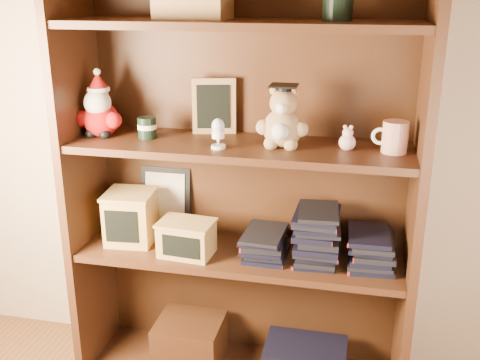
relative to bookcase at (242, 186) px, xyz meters
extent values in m
cube|color=tan|center=(-0.22, 0.14, 0.47)|extent=(3.00, 0.04, 2.50)
cube|color=#412312|center=(-0.58, -0.05, 0.02)|extent=(0.03, 0.35, 1.60)
cube|color=#412312|center=(0.59, -0.05, 0.02)|extent=(0.03, 0.35, 1.60)
cube|color=#3C2010|center=(0.00, 0.11, 0.02)|extent=(1.20, 0.02, 1.60)
cube|color=#412312|center=(0.00, -0.05, 0.56)|extent=(1.14, 0.33, 0.02)
cube|color=#3C2010|center=(-0.20, -0.05, -0.64)|extent=(0.25, 0.22, 0.18)
cylinder|color=black|center=(0.30, -0.05, 0.63)|extent=(0.09, 0.09, 0.11)
cube|color=#412312|center=(0.00, -0.05, -0.24)|extent=(1.14, 0.33, 0.02)
cube|color=#412312|center=(0.00, -0.05, 0.16)|extent=(1.14, 0.33, 0.02)
sphere|color=#A50F0F|center=(-0.50, -0.05, 0.23)|extent=(0.12, 0.12, 0.12)
sphere|color=#A50F0F|center=(-0.55, -0.07, 0.23)|extent=(0.06, 0.06, 0.06)
sphere|color=#A50F0F|center=(-0.44, -0.07, 0.23)|extent=(0.06, 0.06, 0.06)
sphere|color=black|center=(-0.52, -0.08, 0.18)|extent=(0.04, 0.04, 0.04)
sphere|color=black|center=(-0.47, -0.08, 0.18)|extent=(0.04, 0.04, 0.04)
sphere|color=white|center=(-0.50, -0.07, 0.29)|extent=(0.09, 0.09, 0.09)
sphere|color=#D8B293|center=(-0.50, -0.05, 0.31)|extent=(0.07, 0.07, 0.07)
cone|color=#A50F0F|center=(-0.50, -0.05, 0.36)|extent=(0.07, 0.07, 0.06)
sphere|color=white|center=(-0.50, -0.05, 0.39)|extent=(0.02, 0.02, 0.02)
cylinder|color=white|center=(-0.50, -0.05, 0.34)|extent=(0.08, 0.08, 0.01)
cylinder|color=black|center=(-0.33, -0.05, 0.21)|extent=(0.06, 0.06, 0.07)
cylinder|color=beige|center=(-0.33, -0.05, 0.21)|extent=(0.07, 0.07, 0.02)
cube|color=#9E7547|center=(-0.12, 0.06, 0.27)|extent=(0.15, 0.06, 0.20)
cube|color=black|center=(-0.12, 0.05, 0.27)|extent=(0.11, 0.03, 0.15)
cube|color=#9E7547|center=(-0.12, 0.10, 0.19)|extent=(0.08, 0.08, 0.01)
cylinder|color=white|center=(-0.05, -0.13, 0.18)|extent=(0.05, 0.05, 0.01)
cone|color=white|center=(-0.05, -0.13, 0.20)|extent=(0.02, 0.02, 0.03)
cylinder|color=white|center=(-0.05, -0.13, 0.22)|extent=(0.04, 0.04, 0.02)
ellipsoid|color=silver|center=(-0.05, -0.13, 0.24)|extent=(0.04, 0.04, 0.05)
sphere|color=#A68357|center=(0.15, -0.05, 0.23)|extent=(0.13, 0.13, 0.13)
sphere|color=white|center=(0.15, -0.11, 0.23)|extent=(0.06, 0.06, 0.06)
sphere|color=#A68357|center=(0.09, -0.07, 0.24)|extent=(0.05, 0.05, 0.05)
sphere|color=#A68357|center=(0.21, -0.07, 0.24)|extent=(0.05, 0.05, 0.05)
sphere|color=#A68357|center=(0.11, -0.09, 0.19)|extent=(0.05, 0.05, 0.05)
sphere|color=#A68357|center=(0.18, -0.09, 0.19)|extent=(0.05, 0.05, 0.05)
sphere|color=#A68357|center=(0.15, -0.05, 0.31)|extent=(0.09, 0.09, 0.09)
sphere|color=white|center=(0.15, -0.09, 0.31)|extent=(0.04, 0.04, 0.04)
sphere|color=#A68357|center=(0.11, -0.04, 0.35)|extent=(0.03, 0.03, 0.03)
sphere|color=#A68357|center=(0.18, -0.04, 0.35)|extent=(0.03, 0.03, 0.03)
cylinder|color=black|center=(0.15, -0.05, 0.36)|extent=(0.04, 0.04, 0.02)
cube|color=black|center=(0.15, -0.05, 0.37)|extent=(0.09, 0.09, 0.01)
cylinder|color=#A50F0F|center=(0.19, -0.07, 0.36)|extent=(0.00, 0.04, 0.03)
sphere|color=beige|center=(0.36, -0.05, 0.20)|extent=(0.05, 0.05, 0.05)
sphere|color=beige|center=(0.36, -0.05, 0.23)|extent=(0.03, 0.03, 0.03)
sphere|color=beige|center=(0.35, -0.05, 0.25)|extent=(0.01, 0.01, 0.01)
sphere|color=beige|center=(0.37, -0.05, 0.25)|extent=(0.01, 0.01, 0.01)
cylinder|color=silver|center=(0.50, -0.05, 0.22)|extent=(0.08, 0.08, 0.10)
torus|color=white|center=(0.46, -0.05, 0.22)|extent=(0.06, 0.01, 0.06)
cube|color=black|center=(-0.32, 0.09, -0.11)|extent=(0.20, 0.05, 0.25)
cube|color=beige|center=(-0.32, 0.08, -0.11)|extent=(0.16, 0.03, 0.21)
cube|color=tan|center=(-0.41, -0.05, -0.14)|extent=(0.18, 0.18, 0.18)
cube|color=black|center=(-0.41, -0.14, -0.14)|extent=(0.12, 0.01, 0.12)
cube|color=tan|center=(-0.41, -0.05, -0.04)|extent=(0.19, 0.19, 0.01)
cube|color=tan|center=(-0.18, -0.12, -0.17)|extent=(0.19, 0.14, 0.12)
cube|color=black|center=(-0.18, -0.18, -0.17)|extent=(0.14, 0.01, 0.08)
cube|color=tan|center=(-0.18, -0.12, -0.11)|extent=(0.20, 0.15, 0.01)
cube|color=black|center=(0.09, -0.05, -0.22)|extent=(0.14, 0.20, 0.02)
cube|color=black|center=(0.09, -0.05, -0.20)|extent=(0.14, 0.20, 0.02)
cube|color=black|center=(0.09, -0.05, -0.19)|extent=(0.14, 0.20, 0.02)
cube|color=black|center=(0.09, -0.05, -0.17)|extent=(0.14, 0.20, 0.02)
cube|color=black|center=(0.09, -0.05, -0.16)|extent=(0.14, 0.20, 0.02)
cube|color=black|center=(0.09, -0.05, -0.14)|extent=(0.14, 0.20, 0.02)
cube|color=black|center=(0.28, -0.05, -0.22)|extent=(0.14, 0.20, 0.02)
cube|color=black|center=(0.28, -0.05, -0.20)|extent=(0.14, 0.20, 0.02)
cube|color=black|center=(0.28, -0.05, -0.19)|extent=(0.14, 0.20, 0.02)
cube|color=black|center=(0.28, -0.05, -0.17)|extent=(0.14, 0.20, 0.02)
cube|color=black|center=(0.28, -0.05, -0.16)|extent=(0.14, 0.20, 0.02)
cube|color=black|center=(0.28, -0.05, -0.14)|extent=(0.14, 0.20, 0.02)
cube|color=black|center=(0.28, -0.05, -0.12)|extent=(0.14, 0.20, 0.02)
cube|color=black|center=(0.28, -0.05, -0.11)|extent=(0.14, 0.20, 0.02)
cube|color=black|center=(0.28, -0.05, -0.09)|extent=(0.14, 0.20, 0.02)
cube|color=black|center=(0.28, -0.05, -0.08)|extent=(0.14, 0.20, 0.02)
cube|color=black|center=(0.28, -0.05, -0.06)|extent=(0.14, 0.20, 0.02)
cube|color=black|center=(0.28, -0.05, -0.04)|extent=(0.14, 0.20, 0.02)
cube|color=black|center=(0.46, -0.05, -0.22)|extent=(0.14, 0.20, 0.02)
cube|color=black|center=(0.46, -0.05, -0.20)|extent=(0.14, 0.20, 0.02)
cube|color=black|center=(0.46, -0.05, -0.19)|extent=(0.14, 0.20, 0.02)
cube|color=black|center=(0.46, -0.05, -0.17)|extent=(0.14, 0.20, 0.02)
cube|color=black|center=(0.46, -0.05, -0.16)|extent=(0.14, 0.20, 0.02)
cube|color=black|center=(0.46, -0.05, -0.14)|extent=(0.14, 0.20, 0.02)
cube|color=black|center=(0.46, -0.05, -0.12)|extent=(0.14, 0.20, 0.02)
camera|label=1|loc=(0.40, -1.83, 0.67)|focal=42.00mm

